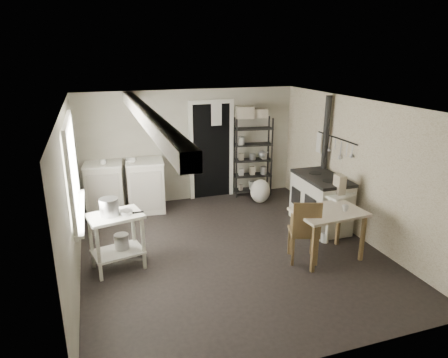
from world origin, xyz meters
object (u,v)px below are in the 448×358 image
object	(u,v)px
base_cabinets	(126,189)
chair	(304,230)
stockpot	(109,208)
work_table	(327,234)
flour_sack	(260,192)
prep_table	(117,243)
stove	(320,203)
shelf_rack	(253,153)

from	to	relation	value
base_cabinets	chair	bearing A→B (deg)	-44.00
stockpot	chair	bearing A→B (deg)	-13.15
stockpot	work_table	world-z (taller)	stockpot
work_table	flour_sack	xyz separation A→B (m)	(-0.02, 2.46, -0.14)
prep_table	stove	xyz separation A→B (m)	(3.55, 0.39, 0.04)
work_table	flour_sack	bearing A→B (deg)	90.57
work_table	stove	bearing A→B (deg)	63.44
stove	work_table	distance (m)	1.18
prep_table	stockpot	world-z (taller)	stockpot
shelf_rack	flour_sack	xyz separation A→B (m)	(-0.02, -0.51, -0.71)
work_table	flour_sack	world-z (taller)	work_table
stove	work_table	xyz separation A→B (m)	(-0.53, -1.06, -0.06)
stockpot	shelf_rack	world-z (taller)	shelf_rack
stove	work_table	bearing A→B (deg)	-115.17
prep_table	work_table	size ratio (longest dim) A/B	0.83
shelf_rack	work_table	world-z (taller)	shelf_rack
stove	chair	world-z (taller)	chair
work_table	chair	bearing A→B (deg)	172.76
flour_sack	shelf_rack	bearing A→B (deg)	87.27
prep_table	work_table	bearing A→B (deg)	-12.49
shelf_rack	stove	distance (m)	2.05
stockpot	flour_sack	size ratio (longest dim) A/B	0.57
base_cabinets	shelf_rack	bearing A→B (deg)	8.93
prep_table	stockpot	size ratio (longest dim) A/B	2.96
shelf_rack	stockpot	bearing A→B (deg)	-135.33
stockpot	chair	size ratio (longest dim) A/B	0.29
stockpot	shelf_rack	distance (m)	3.84
base_cabinets	flour_sack	world-z (taller)	base_cabinets
flour_sack	chair	bearing A→B (deg)	-98.30
stove	chair	bearing A→B (deg)	-130.49
chair	flour_sack	size ratio (longest dim) A/B	1.99
base_cabinets	stove	distance (m)	3.69
base_cabinets	work_table	distance (m)	3.92
base_cabinets	stove	bearing A→B (deg)	-22.71
prep_table	base_cabinets	xyz separation A→B (m)	(0.33, 2.17, 0.06)
prep_table	stove	size ratio (longest dim) A/B	0.71
prep_table	flour_sack	xyz separation A→B (m)	(3.00, 1.79, -0.16)
stove	flour_sack	size ratio (longest dim) A/B	2.37
shelf_rack	chair	bearing A→B (deg)	-89.17
work_table	chair	world-z (taller)	chair
work_table	prep_table	bearing A→B (deg)	167.51
chair	flour_sack	world-z (taller)	chair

